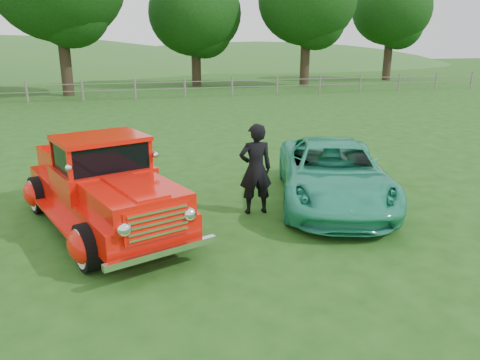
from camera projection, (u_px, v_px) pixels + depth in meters
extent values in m
plane|color=#1B4813|center=(213.00, 254.00, 7.78)|extent=(140.00, 140.00, 0.00)
ellipsoid|color=#2C6023|center=(256.00, 89.00, 71.21)|extent=(72.00, 52.00, 14.00)
cube|color=slate|center=(135.00, 90.00, 27.93)|extent=(48.00, 0.04, 0.04)
cube|color=slate|center=(135.00, 83.00, 27.81)|extent=(48.00, 0.04, 0.04)
cylinder|color=black|center=(65.00, 56.00, 29.14)|extent=(0.70, 0.70, 4.84)
cylinder|color=black|center=(196.00, 61.00, 35.28)|extent=(0.70, 0.70, 3.74)
ellipsoid|color=black|center=(195.00, 13.00, 34.30)|extent=(6.80, 6.80, 6.12)
cylinder|color=black|center=(305.00, 56.00, 35.37)|extent=(0.70, 0.70, 4.40)
ellipsoid|color=black|center=(307.00, 0.00, 34.22)|extent=(7.20, 7.20, 6.48)
cylinder|color=black|center=(388.00, 56.00, 40.46)|extent=(0.70, 0.70, 4.18)
ellipsoid|color=black|center=(392.00, 9.00, 39.36)|extent=(6.60, 6.60, 5.94)
cylinder|color=black|center=(87.00, 247.00, 7.15)|extent=(0.49, 0.80, 0.76)
cylinder|color=black|center=(183.00, 224.00, 8.07)|extent=(0.49, 0.80, 0.76)
cylinder|color=black|center=(38.00, 195.00, 9.57)|extent=(0.49, 0.80, 0.76)
cylinder|color=black|center=(116.00, 181.00, 10.49)|extent=(0.49, 0.80, 0.76)
cube|color=red|center=(103.00, 198.00, 8.76)|extent=(3.04, 4.86, 0.44)
ellipsoid|color=red|center=(82.00, 246.00, 7.10)|extent=(0.65, 0.85, 0.54)
ellipsoid|color=red|center=(186.00, 220.00, 8.10)|extent=(0.65, 0.85, 0.54)
ellipsoid|color=red|center=(34.00, 193.00, 9.52)|extent=(0.65, 0.85, 0.54)
ellipsoid|color=red|center=(119.00, 179.00, 10.52)|extent=(0.65, 0.85, 0.54)
cube|color=red|center=(135.00, 200.00, 7.44)|extent=(1.80, 1.96, 0.42)
cube|color=red|center=(103.00, 178.00, 8.57)|extent=(1.96, 1.81, 0.44)
cube|color=black|center=(101.00, 153.00, 8.43)|extent=(1.74, 1.55, 0.50)
cube|color=red|center=(100.00, 138.00, 8.35)|extent=(1.85, 1.67, 0.08)
cube|color=red|center=(79.00, 164.00, 9.71)|extent=(1.77, 2.24, 0.45)
cube|color=white|center=(158.00, 223.00, 6.84)|extent=(1.03, 0.46, 0.50)
cube|color=white|center=(163.00, 252.00, 6.89)|extent=(1.73, 0.71, 0.10)
cube|color=white|center=(67.00, 176.00, 10.70)|extent=(1.64, 0.68, 0.10)
imported|color=#28A27A|center=(333.00, 173.00, 10.08)|extent=(3.59, 5.20, 1.32)
imported|color=black|center=(256.00, 169.00, 9.40)|extent=(0.70, 0.47, 1.86)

